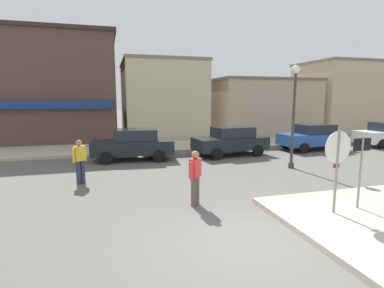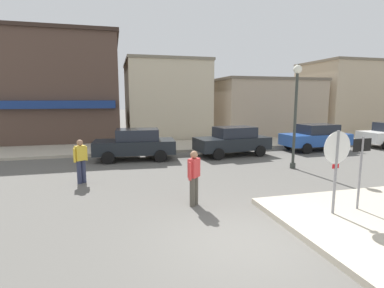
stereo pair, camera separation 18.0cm
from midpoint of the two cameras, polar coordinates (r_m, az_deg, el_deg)
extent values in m
plane|color=#5B5954|center=(6.89, 10.43, -18.04)|extent=(160.00, 160.00, 0.00)
cube|color=#B7AD99|center=(18.92, -7.06, -0.53)|extent=(80.00, 4.00, 0.15)
cylinder|color=gray|center=(8.46, 25.21, -5.36)|extent=(0.07, 0.07, 2.30)
cylinder|color=red|center=(8.34, 25.44, -0.52)|extent=(0.76, 0.06, 0.76)
cylinder|color=white|center=(8.33, 25.51, -0.54)|extent=(0.82, 0.06, 0.82)
cube|color=red|center=(8.42, 25.25, -3.75)|extent=(0.20, 0.02, 0.11)
cylinder|color=gray|center=(9.15, 28.85, -5.26)|extent=(0.06, 0.06, 2.10)
cube|color=black|center=(9.01, 29.19, -0.10)|extent=(0.60, 0.05, 0.34)
cube|color=white|center=(9.01, 29.15, -0.09)|extent=(0.54, 0.04, 0.29)
cube|color=black|center=(9.02, 29.13, -0.09)|extent=(0.34, 0.03, 0.08)
cylinder|color=#333833|center=(13.84, 18.38, 4.17)|extent=(0.12, 0.12, 4.20)
cylinder|color=#333833|center=(14.12, 17.99, -3.86)|extent=(0.24, 0.24, 0.24)
sphere|color=white|center=(13.86, 18.82, 13.30)|extent=(0.36, 0.36, 0.36)
cone|color=#333833|center=(13.88, 18.85, 13.89)|extent=(0.32, 0.32, 0.18)
cube|color=black|center=(15.38, -11.53, -0.52)|extent=(4.12, 1.99, 0.66)
cube|color=#1E232D|center=(15.30, -11.03, 1.75)|extent=(2.18, 1.55, 0.56)
cylinder|color=black|center=(14.67, -16.33, -2.61)|extent=(0.61, 0.22, 0.60)
cylinder|color=black|center=(16.33, -15.84, -1.46)|extent=(0.61, 0.22, 0.60)
cylinder|color=black|center=(14.66, -6.63, -2.32)|extent=(0.61, 0.22, 0.60)
cylinder|color=black|center=(16.32, -7.13, -1.20)|extent=(0.61, 0.22, 0.60)
cube|color=black|center=(16.40, 6.96, 0.16)|extent=(4.17, 2.16, 0.66)
cube|color=#1E232D|center=(16.40, 7.46, 2.29)|extent=(2.23, 1.63, 0.56)
cylinder|color=black|center=(15.15, 4.42, -1.93)|extent=(0.62, 0.25, 0.60)
cylinder|color=black|center=(16.66, 1.78, -0.94)|extent=(0.62, 0.25, 0.60)
cylinder|color=black|center=(16.40, 12.18, -1.29)|extent=(0.62, 0.25, 0.60)
cylinder|color=black|center=(17.81, 9.07, -0.42)|extent=(0.62, 0.25, 0.60)
cube|color=#234C9E|center=(19.36, 21.70, 0.90)|extent=(4.06, 1.86, 0.66)
cube|color=#1E232D|center=(19.39, 22.14, 2.71)|extent=(2.13, 1.47, 0.56)
cylinder|color=black|center=(17.99, 20.30, -0.76)|extent=(0.61, 0.20, 0.60)
cylinder|color=black|center=(19.33, 17.20, 0.01)|extent=(0.61, 0.20, 0.60)
cylinder|color=black|center=(19.61, 26.01, -0.36)|extent=(0.61, 0.20, 0.60)
cylinder|color=black|center=(20.85, 22.79, 0.33)|extent=(0.61, 0.20, 0.60)
cylinder|color=black|center=(21.74, 32.30, -0.02)|extent=(0.60, 0.18, 0.60)
cylinder|color=black|center=(22.91, 29.17, 0.60)|extent=(0.60, 0.18, 0.60)
cylinder|color=#4C473D|center=(8.69, -0.27, -9.13)|extent=(0.16, 0.16, 0.85)
cylinder|color=#4C473D|center=(8.84, 0.30, -8.82)|extent=(0.16, 0.16, 0.85)
cube|color=#D13838|center=(8.58, 0.02, -4.55)|extent=(0.41, 0.41, 0.54)
sphere|color=#9E7051|center=(8.50, 0.02, -2.05)|extent=(0.22, 0.22, 0.22)
cylinder|color=#D13838|center=(8.39, -0.74, -5.19)|extent=(0.13, 0.13, 0.52)
cylinder|color=#D13838|center=(8.78, 0.74, -4.56)|extent=(0.13, 0.13, 0.52)
cylinder|color=#2D334C|center=(11.66, -21.25, -5.10)|extent=(0.16, 0.16, 0.85)
cylinder|color=#2D334C|center=(11.75, -20.50, -4.96)|extent=(0.16, 0.16, 0.85)
cube|color=gold|center=(11.56, -21.06, -1.68)|extent=(0.42, 0.39, 0.54)
sphere|color=#9E7051|center=(11.51, -21.16, 0.19)|extent=(0.22, 0.22, 0.22)
cylinder|color=gold|center=(11.46, -22.03, -2.07)|extent=(0.13, 0.13, 0.52)
cylinder|color=gold|center=(11.69, -20.08, -1.77)|extent=(0.13, 0.13, 0.52)
cube|color=brown|center=(25.79, -26.19, 9.08)|extent=(10.07, 9.81, 7.31)
cube|color=navy|center=(20.83, -28.49, 6.59)|extent=(9.57, 0.40, 0.50)
cube|color=#352721|center=(26.15, -26.76, 17.36)|extent=(10.37, 10.10, 0.24)
cube|color=beige|center=(24.86, -6.10, 8.18)|extent=(6.01, 7.57, 5.77)
cube|color=gray|center=(25.02, -6.22, 15.03)|extent=(6.13, 7.72, 0.20)
cube|color=tan|center=(26.96, 11.63, 6.69)|extent=(8.16, 7.78, 4.46)
cube|color=#685B4C|center=(26.99, 11.78, 11.64)|extent=(8.32, 7.94, 0.20)
cube|color=tan|center=(31.21, 27.26, 7.64)|extent=(8.23, 5.86, 6.07)
cube|color=#716452|center=(31.37, 27.67, 13.37)|extent=(8.40, 5.98, 0.20)
camera|label=1|loc=(0.09, -90.49, -0.08)|focal=28.00mm
camera|label=2|loc=(0.09, 89.51, 0.08)|focal=28.00mm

